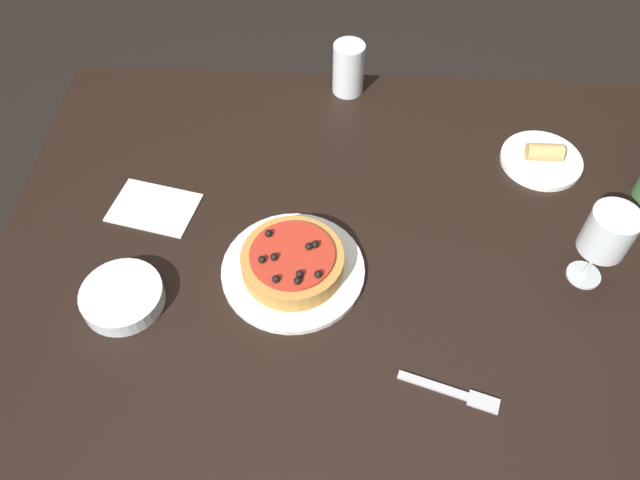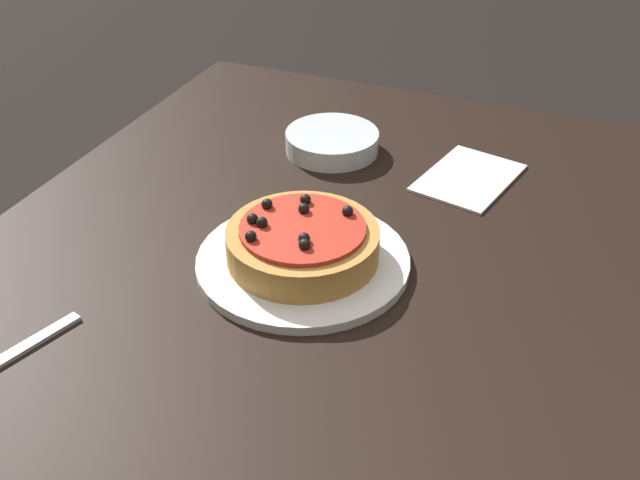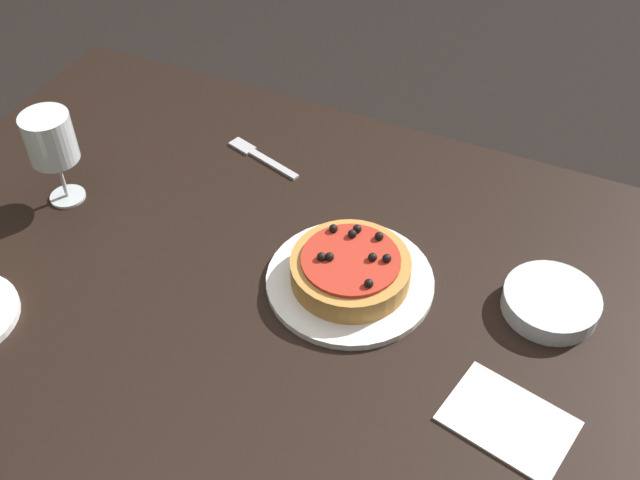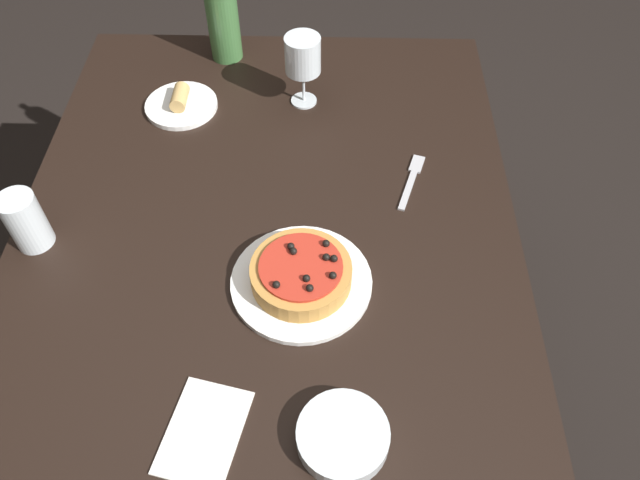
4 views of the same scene
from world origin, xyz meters
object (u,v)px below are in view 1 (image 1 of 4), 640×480
at_px(wine_glass, 608,234).
at_px(water_cup, 348,68).
at_px(dining_table, 355,264).
at_px(dinner_plate, 293,270).
at_px(pizza, 293,262).
at_px(side_bowl, 122,297).
at_px(side_plate, 542,159).
at_px(fork, 455,393).

relative_size(wine_glass, water_cup, 1.42).
relative_size(dining_table, dinner_plate, 5.22).
relative_size(pizza, side_bowl, 1.28).
relative_size(water_cup, side_plate, 0.71).
height_order(dining_table, dinner_plate, dinner_plate).
bearing_deg(fork, pizza, 158.55).
distance_m(water_cup, fork, 0.78).
xyz_separation_m(dining_table, side_bowl, (0.41, 0.16, 0.09)).
bearing_deg(wine_glass, water_cup, -48.91).
bearing_deg(dinner_plate, fork, 141.08).
bearing_deg(side_bowl, wine_glass, -173.48).
bearing_deg(water_cup, dinner_plate, 80.34).
bearing_deg(pizza, dining_table, -146.30).
height_order(side_bowl, side_plate, side_plate).
xyz_separation_m(pizza, wine_glass, (-0.53, -0.02, 0.09)).
bearing_deg(pizza, fork, 141.12).
xyz_separation_m(pizza, side_bowl, (0.30, 0.08, -0.02)).
distance_m(pizza, wine_glass, 0.54).
xyz_separation_m(dinner_plate, water_cup, (-0.09, -0.53, 0.05)).
distance_m(wine_glass, side_plate, 0.31).
xyz_separation_m(wine_glass, fork, (0.25, 0.24, -0.12)).
bearing_deg(side_plate, side_bowl, 25.70).
relative_size(side_bowl, fork, 0.89).
bearing_deg(fork, dining_table, 135.50).
distance_m(pizza, water_cup, 0.53).
relative_size(pizza, wine_glass, 1.08).
height_order(dining_table, side_plate, side_plate).
bearing_deg(pizza, water_cup, -99.66).
relative_size(dinner_plate, water_cup, 2.16).
bearing_deg(wine_glass, pizza, 1.89).
relative_size(water_cup, fork, 0.74).
bearing_deg(water_cup, wine_glass, 131.09).
xyz_separation_m(dining_table, pizza, (0.12, 0.08, 0.11)).
bearing_deg(wine_glass, side_plate, -84.20).
relative_size(dinner_plate, side_bowl, 1.81).
distance_m(wine_glass, side_bowl, 0.84).
xyz_separation_m(pizza, side_plate, (-0.50, -0.31, -0.02)).
xyz_separation_m(dining_table, water_cup, (0.03, -0.45, 0.14)).
xyz_separation_m(water_cup, side_bowl, (0.39, 0.60, -0.05)).
relative_size(dining_table, side_plate, 8.06).
distance_m(dinner_plate, pizza, 0.03).
xyz_separation_m(wine_glass, water_cup, (0.44, -0.51, -0.06)).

